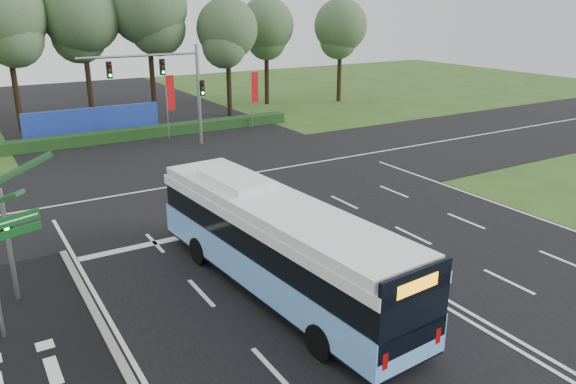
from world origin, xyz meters
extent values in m
plane|color=#2E4C19|center=(0.00, 0.00, 0.00)|extent=(120.00, 120.00, 0.00)
cube|color=black|center=(0.00, 0.00, 0.02)|extent=(20.00, 120.00, 0.04)
cube|color=black|center=(0.00, 12.00, 0.03)|extent=(120.00, 14.00, 0.05)
cube|color=gray|center=(-10.10, -3.00, 0.06)|extent=(0.25, 18.00, 0.12)
cube|color=#6AA8F6|center=(-4.22, -1.18, 1.12)|extent=(3.55, 12.72, 1.15)
cube|color=black|center=(-4.22, -1.18, 0.60)|extent=(3.52, 12.66, 0.31)
cube|color=black|center=(-4.22, -1.18, 2.17)|extent=(3.43, 12.53, 0.99)
cube|color=white|center=(-4.22, -1.18, 2.80)|extent=(3.55, 12.72, 0.37)
cube|color=white|center=(-4.22, -1.18, 3.16)|extent=(3.46, 12.22, 0.37)
cube|color=white|center=(-4.42, 1.43, 3.48)|extent=(1.91, 3.26, 0.26)
cube|color=black|center=(-3.75, -7.39, 2.22)|extent=(2.54, 0.31, 2.30)
cube|color=orange|center=(-3.75, -7.43, 2.95)|extent=(1.47, 0.17, 0.37)
cylinder|color=black|center=(-5.71, 2.27, 0.54)|extent=(0.37, 1.11, 1.09)
cylinder|color=black|center=(-3.26, 2.46, 0.54)|extent=(0.37, 1.11, 1.09)
cylinder|color=black|center=(-5.15, -5.24, 0.54)|extent=(0.37, 1.11, 1.09)
cylinder|color=black|center=(-2.70, -5.06, 0.54)|extent=(0.37, 1.11, 1.09)
cylinder|color=gray|center=(-12.12, 2.82, 2.01)|extent=(0.16, 0.16, 4.01)
cube|color=black|center=(-12.12, 2.64, 2.75)|extent=(0.38, 0.32, 0.46)
sphere|color=#19F233|center=(-12.12, 2.54, 2.75)|extent=(0.16, 0.16, 0.16)
cube|color=#0C4516|center=(-12.01, 0.82, 3.60)|extent=(1.56, 0.62, 0.33)
cube|color=#0C4516|center=(-12.01, 0.82, 3.21)|extent=(1.56, 0.62, 0.24)
cube|color=white|center=(-12.01, 0.78, 3.60)|extent=(1.44, 0.53, 0.04)
cylinder|color=gray|center=(0.57, 23.22, 2.40)|extent=(0.07, 0.07, 4.80)
cube|color=#B40F10|center=(0.92, 23.27, 3.41)|extent=(0.64, 0.12, 2.56)
cylinder|color=gray|center=(7.81, 23.72, 2.26)|extent=(0.07, 0.07, 4.53)
cube|color=#B40F10|center=(8.14, 23.73, 3.22)|extent=(0.60, 0.07, 2.42)
cylinder|color=gray|center=(2.00, 20.50, 3.50)|extent=(0.24, 0.24, 7.00)
cylinder|color=gray|center=(-2.00, 20.50, 6.40)|extent=(8.00, 0.16, 0.16)
cube|color=black|center=(-0.50, 20.50, 5.60)|extent=(0.32, 0.28, 1.05)
cube|color=black|center=(-4.00, 20.50, 5.60)|extent=(0.32, 0.28, 1.05)
cube|color=black|center=(2.25, 20.50, 4.00)|extent=(0.32, 0.28, 1.05)
cube|color=#153613|center=(0.00, 24.50, 0.40)|extent=(22.00, 1.20, 0.80)
cube|color=#1D379F|center=(-4.00, 27.00, 1.10)|extent=(10.00, 0.30, 2.20)
cylinder|color=black|center=(-8.50, 31.96, 4.16)|extent=(0.44, 0.44, 8.33)
sphere|color=#375532|center=(-8.50, 31.96, 8.76)|extent=(6.14, 6.14, 6.14)
cylinder|color=black|center=(-2.96, 31.97, 4.16)|extent=(0.44, 0.44, 8.31)
sphere|color=#375532|center=(-2.96, 31.97, 8.75)|extent=(6.12, 6.12, 6.12)
cylinder|color=black|center=(2.22, 31.35, 4.50)|extent=(0.44, 0.44, 9.00)
sphere|color=#375532|center=(2.22, 31.35, 9.47)|extent=(6.63, 6.63, 6.63)
cylinder|color=black|center=(8.41, 29.12, 3.58)|extent=(0.44, 0.44, 7.17)
sphere|color=#375532|center=(8.41, 29.12, 7.54)|extent=(5.28, 5.28, 5.28)
cylinder|color=black|center=(14.32, 32.90, 3.62)|extent=(0.44, 0.44, 7.24)
sphere|color=#375532|center=(14.32, 32.90, 7.62)|extent=(5.34, 5.34, 5.34)
cylinder|color=black|center=(21.51, 30.58, 3.57)|extent=(0.44, 0.44, 7.14)
sphere|color=#375532|center=(21.51, 30.58, 7.51)|extent=(5.26, 5.26, 5.26)
camera|label=1|loc=(-12.99, -16.49, 9.65)|focal=35.00mm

